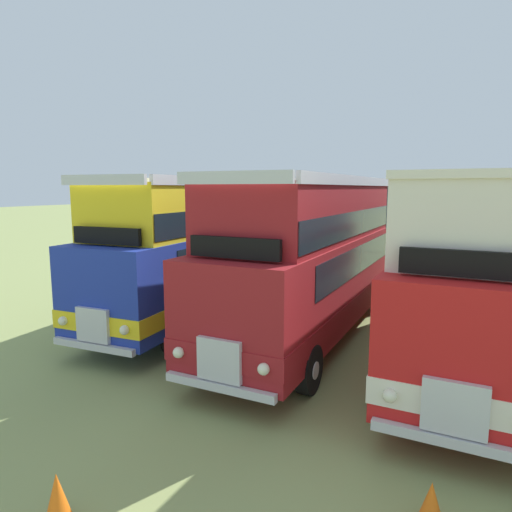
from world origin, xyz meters
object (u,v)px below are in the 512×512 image
object	(u,v)px
bus_second_in_row	(317,253)
cone_mid_row	(58,498)
bus_third_in_row	(472,258)
cone_near_end	(431,504)
bus_first_in_row	(200,246)

from	to	relation	value
bus_second_in_row	cone_mid_row	xyz separation A→B (m)	(-0.56, -8.70, -2.02)
bus_third_in_row	cone_near_end	xyz separation A→B (m)	(-0.30, -6.81, -2.17)
bus_first_in_row	bus_third_in_row	world-z (taller)	bus_first_in_row
bus_second_in_row	bus_third_in_row	xyz separation A→B (m)	(3.99, 0.08, 0.11)
bus_second_in_row	cone_mid_row	world-z (taller)	bus_second_in_row
bus_first_in_row	cone_near_end	bearing A→B (deg)	-41.46
cone_near_end	bus_first_in_row	bearing A→B (deg)	138.54
bus_third_in_row	cone_mid_row	distance (m)	10.12
cone_near_end	cone_mid_row	world-z (taller)	cone_mid_row
cone_near_end	cone_mid_row	bearing A→B (deg)	-155.20
bus_first_in_row	cone_mid_row	size ratio (longest dim) A/B	14.57
cone_near_end	bus_second_in_row	bearing A→B (deg)	118.76
bus_third_in_row	cone_near_end	world-z (taller)	bus_third_in_row
bus_first_in_row	cone_mid_row	xyz separation A→B (m)	(3.44, -8.77, -2.01)
bus_second_in_row	cone_mid_row	bearing A→B (deg)	-93.70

